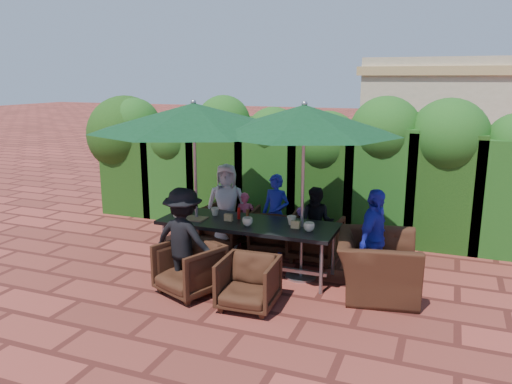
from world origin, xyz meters
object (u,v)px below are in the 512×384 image
(dining_table, at_px, (248,227))
(chair_near_left, at_px, (189,266))
(umbrella_right, at_px, (304,120))
(chair_far_mid, at_px, (274,228))
(chair_far_left, at_px, (226,222))
(chair_far_right, at_px, (316,236))
(chair_end_right, at_px, (378,256))
(umbrella_left, at_px, (194,117))
(chair_near_right, at_px, (248,281))

(dining_table, bearing_deg, chair_near_left, -114.32)
(dining_table, height_order, umbrella_right, umbrella_right)
(dining_table, distance_m, chair_far_mid, 1.09)
(chair_far_left, bearing_deg, chair_near_left, 109.36)
(umbrella_right, bearing_deg, dining_table, -174.34)
(chair_far_right, height_order, chair_end_right, chair_end_right)
(umbrella_right, xyz_separation_m, chair_far_left, (-1.61, 0.99, -1.85))
(umbrella_left, distance_m, chair_far_mid, 2.30)
(chair_far_right, bearing_deg, umbrella_left, 34.83)
(chair_near_left, bearing_deg, chair_near_right, 15.50)
(chair_near_left, bearing_deg, umbrella_left, 134.05)
(dining_table, distance_m, chair_near_left, 1.09)
(chair_far_mid, bearing_deg, chair_near_right, 93.96)
(dining_table, distance_m, umbrella_right, 1.72)
(chair_far_right, relative_size, chair_end_right, 0.64)
(chair_far_left, distance_m, chair_end_right, 2.90)
(chair_near_left, bearing_deg, chair_far_mid, 99.25)
(chair_end_right, bearing_deg, chair_far_left, 57.46)
(chair_far_left, distance_m, chair_near_left, 2.06)
(chair_end_right, bearing_deg, chair_near_right, 115.81)
(umbrella_right, bearing_deg, chair_near_left, -139.56)
(dining_table, height_order, chair_far_mid, dining_table)
(umbrella_left, bearing_deg, chair_far_right, 30.53)
(chair_far_left, bearing_deg, chair_end_right, 165.34)
(chair_far_mid, height_order, chair_near_right, chair_far_mid)
(umbrella_left, relative_size, umbrella_right, 1.14)
(dining_table, xyz_separation_m, chair_end_right, (1.84, -0.05, -0.17))
(chair_far_right, height_order, chair_near_left, chair_far_right)
(dining_table, xyz_separation_m, chair_far_left, (-0.83, 1.06, -0.32))
(umbrella_left, bearing_deg, chair_near_right, -38.92)
(umbrella_right, distance_m, chair_near_right, 2.21)
(umbrella_right, xyz_separation_m, chair_near_left, (-1.21, -1.03, -1.84))
(chair_far_mid, bearing_deg, chair_far_right, 158.57)
(chair_far_right, height_order, chair_near_right, chair_far_right)
(umbrella_left, height_order, chair_far_right, umbrella_left)
(chair_far_right, bearing_deg, chair_end_right, 143.65)
(umbrella_right, bearing_deg, umbrella_left, -174.61)
(umbrella_left, distance_m, umbrella_right, 1.57)
(umbrella_right, xyz_separation_m, chair_near_right, (-0.34, -1.13, -1.87))
(umbrella_right, xyz_separation_m, chair_far_mid, (-0.74, 0.97, -1.84))
(dining_table, xyz_separation_m, chair_near_left, (-0.43, -0.95, -0.31))
(chair_end_right, bearing_deg, chair_far_right, 39.50)
(dining_table, bearing_deg, umbrella_right, 5.66)
(chair_far_right, distance_m, chair_end_right, 1.40)
(chair_far_right, bearing_deg, chair_far_left, -3.14)
(umbrella_right, height_order, chair_near_left, umbrella_right)
(chair_far_mid, relative_size, chair_end_right, 0.64)
(chair_far_left, bearing_deg, chair_near_right, 129.03)
(chair_far_mid, relative_size, chair_near_left, 1.01)
(dining_table, height_order, chair_near_left, dining_table)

